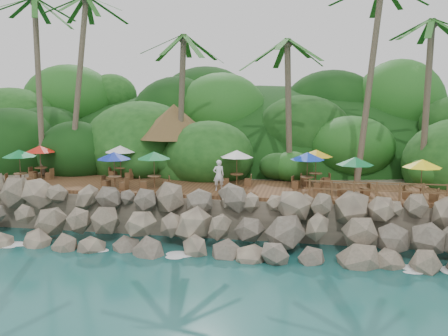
# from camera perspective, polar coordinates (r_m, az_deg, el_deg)

# --- Properties ---
(ground) EXTENTS (140.00, 140.00, 0.00)m
(ground) POSITION_cam_1_polar(r_m,az_deg,el_deg) (23.67, -2.68, -10.40)
(ground) COLOR #19514F
(ground) RESTS_ON ground
(land_base) EXTENTS (32.00, 25.20, 2.10)m
(land_base) POSITION_cam_1_polar(r_m,az_deg,el_deg) (38.69, 2.69, -1.18)
(land_base) COLOR gray
(land_base) RESTS_ON ground
(jungle_hill) EXTENTS (44.80, 28.00, 15.40)m
(jungle_hill) POSITION_cam_1_polar(r_m,az_deg,el_deg) (46.20, 3.95, -0.86)
(jungle_hill) COLOR #143811
(jungle_hill) RESTS_ON ground
(seawall) EXTENTS (29.00, 4.00, 2.30)m
(seawall) POSITION_cam_1_polar(r_m,az_deg,el_deg) (25.19, -1.66, -6.46)
(seawall) COLOR gray
(seawall) RESTS_ON ground
(terrace) EXTENTS (26.00, 5.00, 0.20)m
(terrace) POSITION_cam_1_polar(r_m,az_deg,el_deg) (28.77, 0.00, -2.36)
(terrace) COLOR brown
(terrace) RESTS_ON land_base
(jungle_foliage) EXTENTS (44.00, 16.00, 12.00)m
(jungle_foliage) POSITION_cam_1_polar(r_m,az_deg,el_deg) (37.92, 2.48, -3.00)
(jungle_foliage) COLOR #143811
(jungle_foliage) RESTS_ON ground
(foam_line) EXTENTS (25.20, 0.80, 0.06)m
(foam_line) POSITION_cam_1_polar(r_m,az_deg,el_deg) (23.94, -2.52, -10.10)
(foam_line) COLOR white
(foam_line) RESTS_ON ground
(palms) EXTENTS (29.90, 6.73, 12.84)m
(palms) POSITION_cam_1_polar(r_m,az_deg,el_deg) (31.29, -0.05, 17.30)
(palms) COLOR brown
(palms) RESTS_ON ground
(palapa) EXTENTS (5.28, 5.28, 4.60)m
(palapa) POSITION_cam_1_polar(r_m,az_deg,el_deg) (33.05, -5.72, 5.34)
(palapa) COLOR brown
(palapa) RESTS_ON ground
(dining_clusters) EXTENTS (24.12, 5.13, 2.09)m
(dining_clusters) POSITION_cam_1_polar(r_m,az_deg,el_deg) (28.45, -2.52, 1.24)
(dining_clusters) COLOR brown
(dining_clusters) RESTS_ON terrace
(railing) EXTENTS (7.20, 0.10, 1.00)m
(railing) POSITION_cam_1_polar(r_m,az_deg,el_deg) (26.05, 17.01, -2.37)
(railing) COLOR brown
(railing) RESTS_ON terrace
(waiter) EXTENTS (0.73, 0.62, 1.71)m
(waiter) POSITION_cam_1_polar(r_m,az_deg,el_deg) (27.59, -0.62, -0.83)
(waiter) COLOR white
(waiter) RESTS_ON terrace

